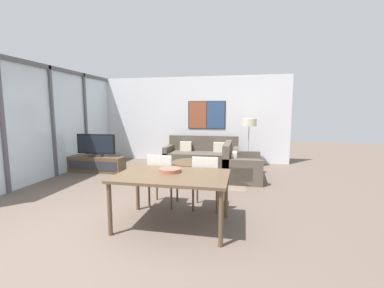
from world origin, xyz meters
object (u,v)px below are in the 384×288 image
Objects in this scene: floor_lamp at (249,125)px; dining_chair_left at (162,178)px; sofa_side at (239,167)px; television at (96,145)px; sofa_main at (202,156)px; dining_chair_centre at (206,180)px; fruit_bowl at (170,170)px; dining_table at (172,179)px; tv_console at (97,164)px; coffee_table at (193,165)px.

dining_chair_left is at bearing -113.54° from floor_lamp.
sofa_side is 0.94× the size of floor_lamp.
television is 3.11m from sofa_main.
television is at bearing 147.76° from dining_chair_centre.
dining_chair_centre is 0.79m from fruit_bowl.
dining_chair_left is at bearing -92.16° from sofa_main.
dining_chair_centre is (0.39, 0.70, -0.19)m from dining_table.
sofa_main is 2.36× the size of dining_chair_centre.
tv_console is at bearing -152.73° from sofa_main.
floor_lamp is at bearing 73.40° from fruit_bowl.
sofa_main is 1.61× the size of sofa_side.
sofa_side is 0.84× the size of dining_table.
sofa_main is 1.42m from coffee_table.
floor_lamp is (1.15, 4.24, 0.58)m from dining_table.
tv_console is 3.07m from sofa_main.
sofa_side is at bearing 70.42° from fruit_bowl.
fruit_bowl is (0.18, -2.68, 0.51)m from coffee_table.
fruit_bowl is (-0.47, -0.57, 0.29)m from dining_chair_centre.
dining_chair_centre is (0.65, -3.54, 0.23)m from sofa_main.
tv_console is 4.15m from dining_table.
coffee_table is 2.13m from dining_chair_left.
sofa_main is 1.78m from sofa_side.
sofa_main is at bearing 87.84° from dining_chair_left.
dining_chair_centre is at bearing -32.24° from television.
floor_lamp is at bearing 66.46° from dining_chair_left.
sofa_side reaches higher than tv_console.
television is 3.92m from sofa_side.
coffee_table is at bearing 107.08° from dining_chair_centre.
dining_chair_left is (-0.39, 0.71, -0.19)m from dining_table.
dining_chair_centre is (3.38, -2.13, -0.22)m from television.
dining_chair_left reaches higher than sofa_side.
television is at bearing 140.68° from dining_chair_left.
television is 3.43× the size of fruit_bowl.
television is 0.51× the size of sofa_main.
sofa_side is at bearing 59.32° from dining_chair_left.
fruit_bowl is 4.31m from floor_lamp.
sofa_side is 1.69m from floor_lamp.
sofa_main is 3.54m from dining_chair_left.
sofa_main is at bearing 27.25° from television.
sofa_main is 4.14m from fruit_bowl.
dining_chair_left is at bearing 119.05° from fruit_bowl.
sofa_main is at bearing 40.82° from sofa_side.
sofa_main is 4.27m from dining_table.
dining_chair_centre reaches higher than sofa_side.
television is 1.05× the size of coffee_table.
dining_table is at bearing -119.13° from dining_chair_centre.
dining_chair_left is 2.84× the size of fruit_bowl.
fruit_bowl is at bearing 118.52° from dining_table.
coffee_table is 2.23m from floor_lamp.
dining_table is at bearing 162.62° from sofa_side.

